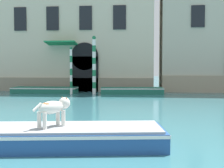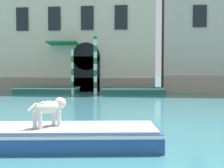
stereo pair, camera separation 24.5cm
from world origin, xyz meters
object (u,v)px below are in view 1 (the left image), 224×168
(mooring_pole_0, at_px, (71,70))
(mooring_pole_2, at_px, (94,65))
(boat_moored_near_palazzo, at_px, (45,90))
(dog_on_deck, at_px, (54,108))
(boat_foreground, at_px, (35,136))
(boat_moored_far, at_px, (132,90))

(mooring_pole_0, xyz_separation_m, mooring_pole_2, (1.75, 0.17, 0.42))
(boat_moored_near_palazzo, xyz_separation_m, mooring_pole_0, (2.40, -0.98, 1.58))
(dog_on_deck, relative_size, mooring_pole_2, 0.23)
(boat_moored_near_palazzo, bearing_deg, boat_foreground, -73.78)
(boat_moored_far, bearing_deg, boat_foreground, -102.10)
(boat_foreground, distance_m, mooring_pole_0, 15.49)
(boat_foreground, height_order, dog_on_deck, dog_on_deck)
(mooring_pole_2, bearing_deg, boat_foreground, -86.71)
(dog_on_deck, relative_size, boat_moored_near_palazzo, 0.20)
(boat_moored_near_palazzo, bearing_deg, dog_on_deck, -72.04)
(dog_on_deck, bearing_deg, boat_foreground, 132.92)
(boat_moored_near_palazzo, relative_size, mooring_pole_0, 1.43)
(dog_on_deck, xyz_separation_m, boat_moored_far, (1.46, 15.98, -0.83))
(boat_foreground, height_order, mooring_pole_2, mooring_pole_2)
(boat_foreground, height_order, boat_moored_near_palazzo, boat_foreground)
(dog_on_deck, height_order, mooring_pole_2, mooring_pole_2)
(boat_moored_far, height_order, mooring_pole_2, mooring_pole_2)
(dog_on_deck, relative_size, mooring_pole_0, 0.28)
(boat_foreground, xyz_separation_m, mooring_pole_2, (-0.88, 15.36, 1.94))
(boat_moored_far, distance_m, mooring_pole_0, 4.94)
(boat_foreground, height_order, boat_moored_far, boat_foreground)
(dog_on_deck, height_order, boat_moored_near_palazzo, dog_on_deck)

